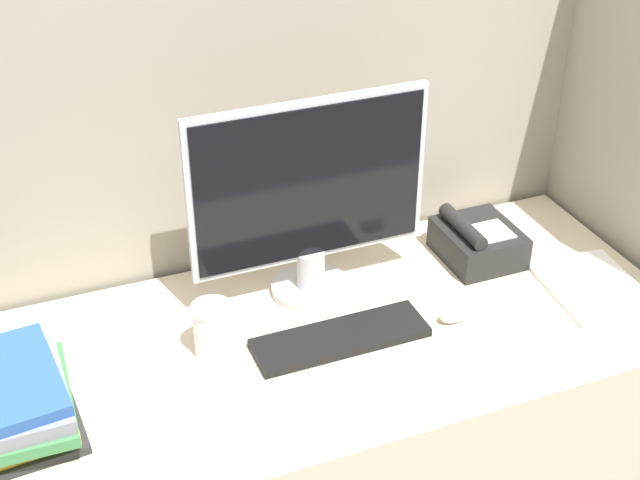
{
  "coord_description": "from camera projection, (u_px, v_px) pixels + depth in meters",
  "views": [
    {
      "loc": [
        -0.57,
        -1.1,
        2.02
      ],
      "look_at": [
        0.03,
        0.39,
        1.01
      ],
      "focal_mm": 50.0,
      "sensor_mm": 36.0,
      "label": 1
    }
  ],
  "objects": [
    {
      "name": "desk_telephone",
      "position": [
        477.0,
        242.0,
        2.23
      ],
      "size": [
        0.18,
        0.2,
        0.12
      ],
      "color": "black",
      "rests_on": "desk"
    },
    {
      "name": "coffee_cup",
      "position": [
        213.0,
        330.0,
        1.9
      ],
      "size": [
        0.09,
        0.09,
        0.12
      ],
      "color": "white",
      "rests_on": "desk"
    },
    {
      "name": "cubicle_panel_right",
      "position": [
        636.0,
        223.0,
        2.24
      ],
      "size": [
        0.04,
        0.77,
        1.72
      ],
      "color": "gray",
      "rests_on": "ground_plane"
    },
    {
      "name": "book_stack",
      "position": [
        14.0,
        404.0,
        1.7
      ],
      "size": [
        0.25,
        0.3,
        0.13
      ],
      "color": "#262628",
      "rests_on": "desk"
    },
    {
      "name": "desk",
      "position": [
        315.0,
        462.0,
        2.19
      ],
      "size": [
        1.69,
        0.71,
        0.78
      ],
      "color": "beige",
      "rests_on": "ground_plane"
    },
    {
      "name": "mouse",
      "position": [
        454.0,
        315.0,
        2.02
      ],
      "size": [
        0.07,
        0.04,
        0.04
      ],
      "color": "silver",
      "rests_on": "desk"
    },
    {
      "name": "monitor",
      "position": [
        310.0,
        201.0,
        2.0
      ],
      "size": [
        0.56,
        0.19,
        0.49
      ],
      "color": "#B7B7BC",
      "rests_on": "desk"
    },
    {
      "name": "keyboard",
      "position": [
        340.0,
        338.0,
        1.96
      ],
      "size": [
        0.39,
        0.12,
        0.02
      ],
      "color": "black",
      "rests_on": "desk"
    },
    {
      "name": "cubicle_panel_rear",
      "position": [
        256.0,
        221.0,
        2.25
      ],
      "size": [
        2.09,
        0.04,
        1.72
      ],
      "color": "gray",
      "rests_on": "ground_plane"
    },
    {
      "name": "paper_pile",
      "position": [
        593.0,
        287.0,
        2.13
      ],
      "size": [
        0.24,
        0.29,
        0.01
      ],
      "color": "white",
      "rests_on": "desk"
    }
  ]
}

